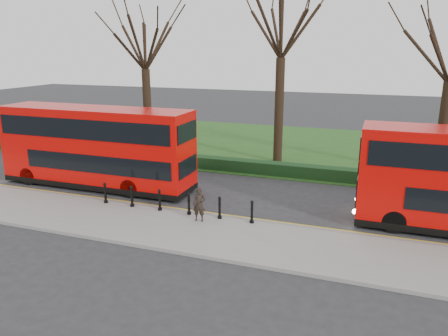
% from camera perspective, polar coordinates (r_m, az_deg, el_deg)
% --- Properties ---
extents(ground, '(120.00, 120.00, 0.00)m').
position_cam_1_polar(ground, '(21.86, -4.21, -5.03)').
color(ground, '#28282B').
rests_on(ground, ground).
extents(pavement, '(60.00, 4.00, 0.15)m').
position_cam_1_polar(pavement, '(19.33, -7.86, -7.71)').
color(pavement, gray).
rests_on(pavement, ground).
extents(kerb, '(60.00, 0.25, 0.16)m').
position_cam_1_polar(kerb, '(20.98, -5.33, -5.73)').
color(kerb, slate).
rests_on(kerb, ground).
extents(grass_verge, '(60.00, 18.00, 0.06)m').
position_cam_1_polar(grass_verge, '(35.53, 5.66, 3.01)').
color(grass_verge, '#224E1A').
rests_on(grass_verge, ground).
extents(hedge, '(60.00, 0.90, 0.80)m').
position_cam_1_polar(hedge, '(27.78, 1.47, 0.35)').
color(hedge, black).
rests_on(hedge, ground).
extents(yellow_line_outer, '(60.00, 0.10, 0.01)m').
position_cam_1_polar(yellow_line_outer, '(21.26, -4.98, -5.63)').
color(yellow_line_outer, yellow).
rests_on(yellow_line_outer, ground).
extents(yellow_line_inner, '(60.00, 0.10, 0.01)m').
position_cam_1_polar(yellow_line_inner, '(21.43, -4.76, -5.45)').
color(yellow_line_inner, yellow).
rests_on(yellow_line_inner, ground).
extents(tree_left, '(7.13, 7.13, 11.14)m').
position_cam_1_polar(tree_left, '(33.05, -10.38, 16.01)').
color(tree_left, black).
rests_on(tree_left, ground).
extents(tree_mid, '(8.16, 8.16, 12.75)m').
position_cam_1_polar(tree_mid, '(29.43, 7.58, 18.52)').
color(tree_mid, black).
rests_on(tree_mid, ground).
extents(bollard_row, '(7.74, 0.15, 1.00)m').
position_cam_1_polar(bollard_row, '(20.61, -6.54, -4.45)').
color(bollard_row, black).
rests_on(bollard_row, pavement).
extents(bus_lead, '(11.21, 2.57, 4.46)m').
position_cam_1_polar(bus_lead, '(25.38, -16.38, 2.56)').
color(bus_lead, '#CA0704').
rests_on(bus_lead, ground).
extents(pedestrian, '(0.63, 0.48, 1.55)m').
position_cam_1_polar(pedestrian, '(19.42, -3.26, -4.78)').
color(pedestrian, black).
rests_on(pedestrian, pavement).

